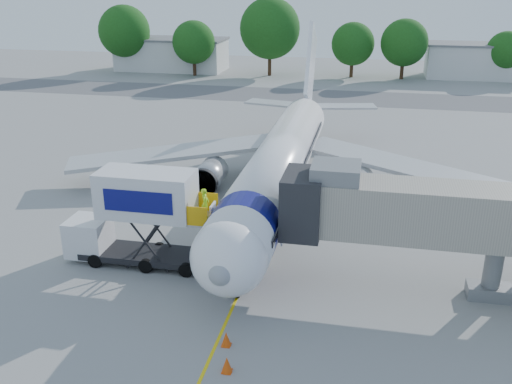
# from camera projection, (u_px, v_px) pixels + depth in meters

# --- Properties ---
(ground) EXTENTS (160.00, 160.00, 0.00)m
(ground) POSITION_uv_depth(u_px,v_px,m) (271.00, 222.00, 37.67)
(ground) COLOR gray
(ground) RESTS_ON ground
(guidance_line) EXTENTS (0.15, 70.00, 0.01)m
(guidance_line) POSITION_uv_depth(u_px,v_px,m) (271.00, 222.00, 37.67)
(guidance_line) COLOR yellow
(guidance_line) RESTS_ON ground
(taxiway_strip) EXTENTS (120.00, 10.00, 0.01)m
(taxiway_strip) POSITION_uv_depth(u_px,v_px,m) (327.00, 97.00, 76.09)
(taxiway_strip) COLOR #59595B
(taxiway_strip) RESTS_ON ground
(aircraft) EXTENTS (34.17, 37.73, 11.35)m
(aircraft) POSITION_uv_depth(u_px,v_px,m) (281.00, 161.00, 40.39)
(aircraft) COLOR white
(aircraft) RESTS_ON ground
(jet_bridge) EXTENTS (13.90, 3.20, 6.60)m
(jet_bridge) POSITION_uv_depth(u_px,v_px,m) (405.00, 212.00, 28.21)
(jet_bridge) COLOR #A49E8C
(jet_bridge) RESTS_ON ground
(catering_hiloader) EXTENTS (8.50, 2.44, 5.50)m
(catering_hiloader) POSITION_uv_depth(u_px,v_px,m) (137.00, 218.00, 31.46)
(catering_hiloader) COLOR black
(catering_hiloader) RESTS_ON ground
(safety_cone_a) EXTENTS (0.46, 0.46, 0.72)m
(safety_cone_a) POSITION_uv_depth(u_px,v_px,m) (227.00, 365.00, 23.40)
(safety_cone_a) COLOR #DA490B
(safety_cone_a) RESTS_ON ground
(safety_cone_b) EXTENTS (0.44, 0.44, 0.70)m
(safety_cone_b) POSITION_uv_depth(u_px,v_px,m) (226.00, 339.00, 25.07)
(safety_cone_b) COLOR #DA490B
(safety_cone_b) RESTS_ON ground
(outbuilding_left) EXTENTS (18.40, 8.40, 5.30)m
(outbuilding_left) POSITION_uv_depth(u_px,v_px,m) (172.00, 54.00, 96.88)
(outbuilding_left) COLOR silver
(outbuilding_left) RESTS_ON ground
(outbuilding_right) EXTENTS (16.40, 7.40, 5.30)m
(outbuilding_right) POSITION_uv_depth(u_px,v_px,m) (479.00, 61.00, 89.28)
(outbuilding_right) COLOR silver
(outbuilding_right) RESTS_ON ground
(tree_a) EXTENTS (8.45, 8.45, 10.78)m
(tree_a) POSITION_uv_depth(u_px,v_px,m) (124.00, 31.00, 94.01)
(tree_a) COLOR #382314
(tree_a) RESTS_ON ground
(tree_b) EXTENTS (6.77, 6.77, 8.63)m
(tree_b) POSITION_uv_depth(u_px,v_px,m) (194.00, 42.00, 90.48)
(tree_b) COLOR #382314
(tree_b) RESTS_ON ground
(tree_c) EXTENTS (9.50, 9.50, 12.12)m
(tree_c) POSITION_uv_depth(u_px,v_px,m) (270.00, 28.00, 89.64)
(tree_c) COLOR #382314
(tree_c) RESTS_ON ground
(tree_d) EXTENTS (6.66, 6.66, 8.50)m
(tree_d) POSITION_uv_depth(u_px,v_px,m) (353.00, 44.00, 88.96)
(tree_d) COLOR #382314
(tree_d) RESTS_ON ground
(tree_e) EXTENTS (7.17, 7.17, 9.14)m
(tree_e) POSITION_uv_depth(u_px,v_px,m) (404.00, 43.00, 87.16)
(tree_e) COLOR #382314
(tree_e) RESTS_ON ground
(tree_f) EXTENTS (5.82, 5.82, 7.42)m
(tree_f) POSITION_uv_depth(u_px,v_px,m) (506.00, 51.00, 86.24)
(tree_f) COLOR #382314
(tree_f) RESTS_ON ground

